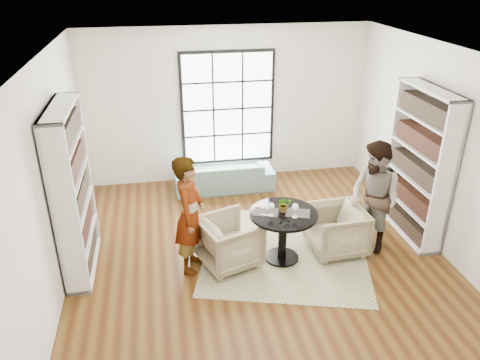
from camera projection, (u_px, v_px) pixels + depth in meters
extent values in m
plane|color=#573A14|center=(260.00, 258.00, 7.02)|extent=(6.00, 6.00, 0.00)
plane|color=silver|center=(227.00, 106.00, 9.04)|extent=(5.50, 0.00, 5.50)
plane|color=silver|center=(50.00, 183.00, 5.92)|extent=(0.00, 6.00, 6.00)
plane|color=silver|center=(445.00, 153.00, 6.82)|extent=(0.00, 6.00, 6.00)
plane|color=silver|center=(346.00, 317.00, 3.71)|extent=(5.50, 0.00, 5.50)
plane|color=white|center=(264.00, 55.00, 5.73)|extent=(6.00, 6.00, 0.00)
cube|color=black|center=(228.00, 108.00, 9.04)|extent=(1.82, 0.06, 2.22)
cube|color=white|center=(228.00, 109.00, 9.01)|extent=(1.70, 0.02, 2.10)
cube|color=tan|center=(285.00, 252.00, 7.17)|extent=(3.00, 3.00, 0.01)
cylinder|color=black|center=(282.00, 257.00, 7.01)|extent=(0.50, 0.50, 0.04)
cylinder|color=black|center=(283.00, 237.00, 6.85)|extent=(0.13, 0.13, 0.70)
cylinder|color=black|center=(284.00, 214.00, 6.69)|extent=(0.98, 0.98, 0.04)
imported|color=slate|center=(224.00, 175.00, 9.05)|extent=(1.90, 0.75, 0.55)
imported|color=#BFBE89|center=(229.00, 242.00, 6.76)|extent=(1.02, 1.01, 0.74)
imported|color=tan|center=(336.00, 230.00, 7.05)|extent=(0.84, 0.82, 0.73)
imported|color=gray|center=(190.00, 215.00, 6.45)|extent=(0.58, 0.73, 1.74)
imported|color=gray|center=(374.00, 198.00, 6.93)|extent=(0.88, 1.00, 1.73)
cube|color=black|center=(266.00, 212.00, 6.69)|extent=(0.41, 0.36, 0.01)
cube|color=black|center=(298.00, 213.00, 6.66)|extent=(0.41, 0.36, 0.01)
cylinder|color=silver|center=(271.00, 215.00, 6.60)|extent=(0.07, 0.07, 0.01)
cylinder|color=silver|center=(271.00, 212.00, 6.57)|extent=(0.01, 0.01, 0.12)
sphere|color=maroon|center=(271.00, 206.00, 6.54)|extent=(0.09, 0.09, 0.09)
ellipsoid|color=white|center=(271.00, 206.00, 6.54)|extent=(0.09, 0.09, 0.10)
cylinder|color=silver|center=(295.00, 217.00, 6.56)|extent=(0.08, 0.08, 0.01)
cylinder|color=silver|center=(295.00, 213.00, 6.54)|extent=(0.01, 0.01, 0.12)
sphere|color=maroon|center=(295.00, 207.00, 6.50)|extent=(0.09, 0.09, 0.09)
ellipsoid|color=white|center=(295.00, 207.00, 6.50)|extent=(0.10, 0.10, 0.11)
imported|color=gray|center=(284.00, 204.00, 6.67)|extent=(0.22, 0.19, 0.22)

